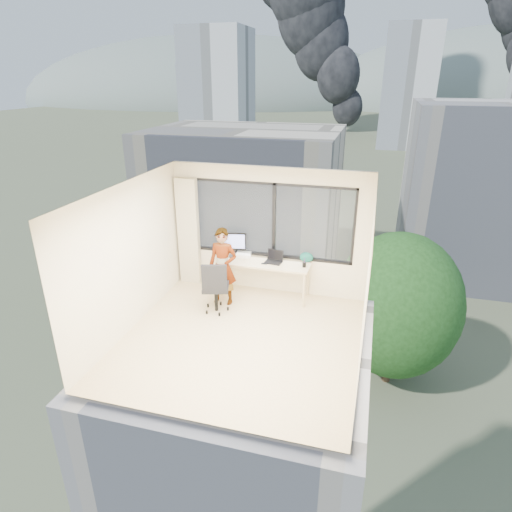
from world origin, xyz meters
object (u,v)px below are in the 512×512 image
(game_console, at_px, (244,255))
(chair, at_px, (216,285))
(handbag, at_px, (306,257))
(laptop, at_px, (273,258))
(desk, at_px, (265,279))
(monitor, at_px, (233,245))
(person, at_px, (223,267))

(game_console, bearing_deg, chair, -109.47)
(handbag, bearing_deg, chair, -133.73)
(handbag, bearing_deg, laptop, -150.67)
(game_console, distance_m, laptop, 0.69)
(laptop, bearing_deg, game_console, 174.62)
(desk, relative_size, laptop, 5.16)
(desk, bearing_deg, game_console, 160.90)
(monitor, bearing_deg, chair, -103.46)
(desk, height_order, person, person)
(monitor, height_order, game_console, monitor)
(handbag, bearing_deg, person, -143.27)
(chair, relative_size, monitor, 2.06)
(game_console, xyz_separation_m, handbag, (1.30, 0.05, 0.07))
(monitor, relative_size, game_console, 1.78)
(person, bearing_deg, monitor, 87.57)
(desk, distance_m, person, 0.95)
(monitor, bearing_deg, desk, -19.75)
(person, xyz_separation_m, monitor, (0.02, 0.60, 0.24))
(chair, relative_size, person, 0.70)
(chair, height_order, game_console, chair)
(monitor, distance_m, game_console, 0.31)
(chair, xyz_separation_m, handbag, (1.54, 1.07, 0.31))
(person, distance_m, monitor, 0.65)
(person, bearing_deg, laptop, 29.85)
(desk, xyz_separation_m, monitor, (-0.69, 0.11, 0.64))
(chair, bearing_deg, monitor, 71.05)
(chair, xyz_separation_m, monitor, (0.05, 0.96, 0.47))
(desk, height_order, handbag, handbag)
(monitor, bearing_deg, handbag, -6.13)
(chair, height_order, person, person)
(chair, bearing_deg, game_console, 60.42)
(chair, relative_size, handbag, 4.03)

